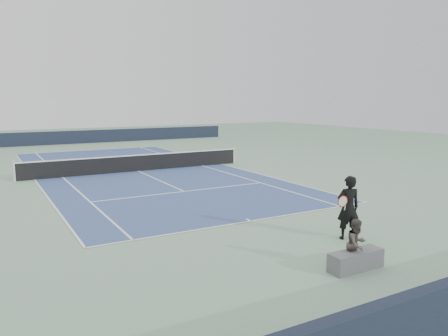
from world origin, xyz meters
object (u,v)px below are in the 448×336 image
tennis_net (138,163)px  spectator_bench (356,252)px  tennis_player (348,208)px  tennis_ball (355,241)px

tennis_net → spectator_bench: 16.67m
tennis_player → spectator_bench: tennis_player is taller
tennis_player → tennis_ball: 0.97m
tennis_ball → spectator_bench: 2.22m
tennis_player → tennis_ball: (0.01, -0.32, -0.92)m
tennis_net → tennis_ball: size_ratio=188.84×
tennis_net → spectator_bench: spectator_bench is taller
tennis_net → tennis_ball: tennis_net is taller
tennis_net → tennis_ball: 15.24m
tennis_player → tennis_ball: tennis_player is taller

